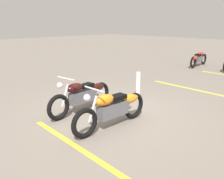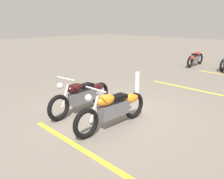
{
  "view_description": "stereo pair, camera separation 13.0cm",
  "coord_description": "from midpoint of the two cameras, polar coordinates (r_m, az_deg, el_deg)",
  "views": [
    {
      "loc": [
        -4.19,
        -4.31,
        2.39
      ],
      "look_at": [
        0.16,
        0.0,
        0.65
      ],
      "focal_mm": 38.52,
      "sensor_mm": 36.0,
      "label": 1
    },
    {
      "loc": [
        -4.28,
        -4.21,
        2.39
      ],
      "look_at": [
        0.16,
        0.0,
        0.65
      ],
      "focal_mm": 38.52,
      "sensor_mm": 36.0,
      "label": 2
    }
  ],
  "objects": [
    {
      "name": "parking_stripe_near",
      "position": [
        4.94,
        -8.91,
        -13.25
      ],
      "size": [
        0.27,
        3.2,
        0.01
      ],
      "primitive_type": "cube",
      "rotation": [
        0.0,
        0.0,
        1.52
      ],
      "color": "yellow",
      "rests_on": "ground"
    },
    {
      "name": "motorcycle_dark_foreground",
      "position": [
        6.58,
        -7.56,
        -1.3
      ],
      "size": [
        2.23,
        0.62,
        1.04
      ],
      "rotation": [
        0.0,
        0.0,
        3.23
      ],
      "color": "black",
      "rests_on": "ground"
    },
    {
      "name": "bollard_post",
      "position": [
        7.78,
        5.51,
        1.11
      ],
      "size": [
        0.14,
        0.14,
        0.84
      ],
      "primitive_type": "cylinder",
      "color": "white",
      "rests_on": "ground"
    },
    {
      "name": "parking_stripe_mid",
      "position": [
        9.31,
        17.39,
        0.27
      ],
      "size": [
        0.27,
        3.2,
        0.01
      ],
      "primitive_type": "cube",
      "rotation": [
        0.0,
        0.0,
        1.52
      ],
      "color": "yellow",
      "rests_on": "ground"
    },
    {
      "name": "motorcycle_row_center",
      "position": [
        14.07,
        18.86,
        7.01
      ],
      "size": [
        2.08,
        0.32,
        0.78
      ],
      "rotation": [
        0.0,
        0.0,
        0.06
      ],
      "color": "black",
      "rests_on": "ground"
    },
    {
      "name": "ground_plane",
      "position": [
        6.46,
        -1.55,
        -5.83
      ],
      "size": [
        60.0,
        60.0,
        0.0
      ],
      "primitive_type": "plane",
      "color": "slate"
    },
    {
      "name": "motorcycle_bright_foreground",
      "position": [
        5.57,
        -0.18,
        -4.37
      ],
      "size": [
        2.23,
        0.62,
        1.04
      ],
      "rotation": [
        0.0,
        0.0,
        3.12
      ],
      "color": "black",
      "rests_on": "ground"
    }
  ]
}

